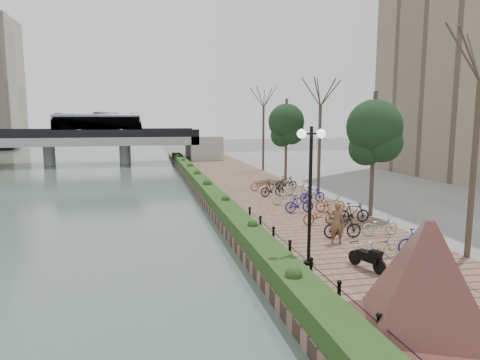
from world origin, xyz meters
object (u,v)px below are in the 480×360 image
object	(u,v)px
motorcycle	(367,257)
pedestrian	(337,223)
granite_monument	(426,277)
lamppost	(311,166)

from	to	relation	value
motorcycle	pedestrian	world-z (taller)	pedestrian
granite_monument	pedestrian	xyz separation A→B (m)	(1.24, 7.41, -0.52)
granite_monument	lamppost	xyz separation A→B (m)	(-0.83, 5.24, 2.10)
lamppost	pedestrian	xyz separation A→B (m)	(2.07, 2.17, -2.62)
granite_monument	pedestrian	size ratio (longest dim) A/B	2.74
motorcycle	pedestrian	size ratio (longest dim) A/B	0.79
pedestrian	lamppost	bearing A→B (deg)	58.45
granite_monument	motorcycle	size ratio (longest dim) A/B	3.46
lamppost	pedestrian	distance (m)	3.98
granite_monument	motorcycle	xyz separation A→B (m)	(0.90, 4.30, -0.96)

